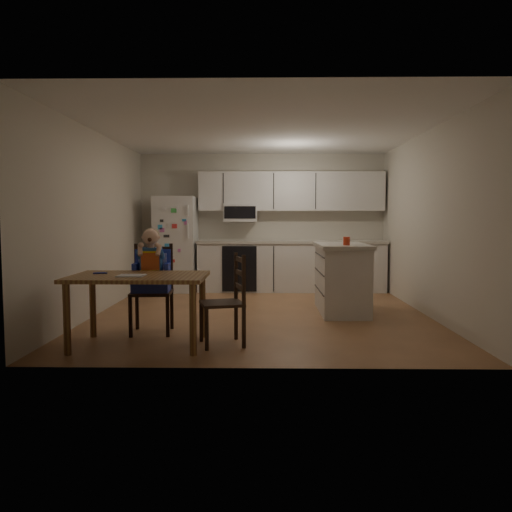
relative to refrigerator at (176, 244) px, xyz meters
The scene contains 10 objects.
room 2.31m from the refrigerator, 47.16° to the right, with size 4.52×5.01×2.51m.
refrigerator is the anchor object (origin of this frame).
kitchen_run 2.05m from the refrigerator, ahead, with size 3.37×0.62×2.15m.
kitchen_island 3.36m from the refrigerator, 36.72° to the right, with size 0.68×1.30×0.96m.
red_cup 3.55m from the refrigerator, 40.72° to the right, with size 0.09×0.09×0.11m, color red.
dining_table 3.90m from the refrigerator, 85.49° to the right, with size 1.37×0.88×0.74m.
napkin 3.99m from the refrigerator, 86.31° to the right, with size 0.26×0.23×0.01m, color #B9B8BE.
toddler_spoon 3.79m from the refrigerator, 92.05° to the right, with size 0.02×0.02×0.12m, color #293CC2.
chair_booster 3.28m from the refrigerator, 84.71° to the right, with size 0.48×0.48×1.20m.
chair_side 4.02m from the refrigerator, 71.87° to the right, with size 0.52×0.52×0.95m.
Camera 1 is at (0.05, -6.80, 1.32)m, focal length 35.00 mm.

